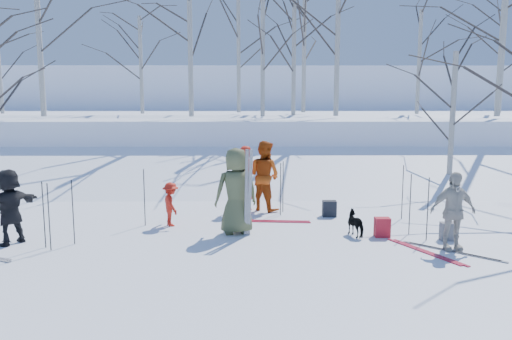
{
  "coord_description": "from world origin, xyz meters",
  "views": [
    {
      "loc": [
        -0.13,
        -10.0,
        3.0
      ],
      "look_at": [
        0.0,
        1.5,
        1.3
      ],
      "focal_mm": 35.0,
      "sensor_mm": 36.0,
      "label": 1
    }
  ],
  "objects_px": {
    "skier_red_north": "(244,179)",
    "skier_redor_behind": "(264,176)",
    "dog": "(357,223)",
    "skier_olive_center": "(236,191)",
    "skier_cream_east": "(453,211)",
    "skier_red_seated": "(171,204)",
    "skier_grey_west": "(10,207)",
    "backpack_red": "(382,227)",
    "backpack_dark": "(329,209)",
    "backpack_grey": "(448,231)"
  },
  "relations": [
    {
      "from": "skier_red_north",
      "to": "skier_redor_behind",
      "type": "height_order",
      "value": "skier_redor_behind"
    },
    {
      "from": "skier_red_north",
      "to": "dog",
      "type": "bearing_deg",
      "value": 90.71
    },
    {
      "from": "skier_olive_center",
      "to": "skier_cream_east",
      "type": "height_order",
      "value": "skier_olive_center"
    },
    {
      "from": "skier_red_seated",
      "to": "skier_grey_west",
      "type": "bearing_deg",
      "value": 90.11
    },
    {
      "from": "backpack_red",
      "to": "backpack_dark",
      "type": "bearing_deg",
      "value": 114.49
    },
    {
      "from": "skier_redor_behind",
      "to": "skier_cream_east",
      "type": "height_order",
      "value": "skier_redor_behind"
    },
    {
      "from": "backpack_red",
      "to": "backpack_grey",
      "type": "height_order",
      "value": "backpack_red"
    },
    {
      "from": "skier_redor_behind",
      "to": "dog",
      "type": "distance_m",
      "value": 3.23
    },
    {
      "from": "skier_red_north",
      "to": "skier_redor_behind",
      "type": "distance_m",
      "value": 0.55
    },
    {
      "from": "skier_red_seated",
      "to": "backpack_red",
      "type": "distance_m",
      "value": 4.81
    },
    {
      "from": "skier_redor_behind",
      "to": "skier_cream_east",
      "type": "distance_m",
      "value": 5.03
    },
    {
      "from": "skier_redor_behind",
      "to": "skier_grey_west",
      "type": "xyz_separation_m",
      "value": [
        -5.28,
        -3.02,
        -0.15
      ]
    },
    {
      "from": "backpack_grey",
      "to": "skier_grey_west",
      "type": "bearing_deg",
      "value": -179.05
    },
    {
      "from": "backpack_grey",
      "to": "skier_olive_center",
      "type": "bearing_deg",
      "value": 172.59
    },
    {
      "from": "skier_red_north",
      "to": "skier_red_seated",
      "type": "distance_m",
      "value": 2.3
    },
    {
      "from": "backpack_red",
      "to": "skier_red_north",
      "type": "bearing_deg",
      "value": 140.09
    },
    {
      "from": "backpack_dark",
      "to": "skier_red_north",
      "type": "bearing_deg",
      "value": 163.18
    },
    {
      "from": "skier_red_north",
      "to": "dog",
      "type": "height_order",
      "value": "skier_red_north"
    },
    {
      "from": "skier_grey_west",
      "to": "backpack_grey",
      "type": "xyz_separation_m",
      "value": [
        9.06,
        0.15,
        -0.59
      ]
    },
    {
      "from": "skier_grey_west",
      "to": "dog",
      "type": "bearing_deg",
      "value": 125.24
    },
    {
      "from": "backpack_dark",
      "to": "skier_red_seated",
      "type": "bearing_deg",
      "value": -167.17
    },
    {
      "from": "skier_red_seated",
      "to": "skier_grey_west",
      "type": "xyz_separation_m",
      "value": [
        -3.05,
        -1.41,
        0.26
      ]
    },
    {
      "from": "skier_red_seated",
      "to": "skier_red_north",
      "type": "bearing_deg",
      "value": -72.59
    },
    {
      "from": "skier_olive_center",
      "to": "backpack_red",
      "type": "distance_m",
      "value": 3.25
    },
    {
      "from": "skier_red_seated",
      "to": "skier_grey_west",
      "type": "height_order",
      "value": "skier_grey_west"
    },
    {
      "from": "skier_cream_east",
      "to": "backpack_dark",
      "type": "relative_size",
      "value": 3.89
    },
    {
      "from": "skier_red_seated",
      "to": "skier_cream_east",
      "type": "distance_m",
      "value": 6.13
    },
    {
      "from": "skier_grey_west",
      "to": "backpack_grey",
      "type": "bearing_deg",
      "value": 122.08
    },
    {
      "from": "skier_olive_center",
      "to": "skier_cream_east",
      "type": "xyz_separation_m",
      "value": [
        4.27,
        -1.23,
        -0.17
      ]
    },
    {
      "from": "skier_cream_east",
      "to": "backpack_grey",
      "type": "xyz_separation_m",
      "value": [
        0.19,
        0.65,
        -0.59
      ]
    },
    {
      "from": "skier_red_north",
      "to": "backpack_red",
      "type": "bearing_deg",
      "value": 95.11
    },
    {
      "from": "backpack_grey",
      "to": "backpack_dark",
      "type": "relative_size",
      "value": 0.95
    },
    {
      "from": "skier_red_north",
      "to": "backpack_red",
      "type": "distance_m",
      "value": 3.97
    },
    {
      "from": "skier_red_north",
      "to": "backpack_red",
      "type": "height_order",
      "value": "skier_red_north"
    },
    {
      "from": "skier_red_north",
      "to": "backpack_grey",
      "type": "xyz_separation_m",
      "value": [
        4.32,
        -2.79,
        -0.67
      ]
    },
    {
      "from": "skier_red_north",
      "to": "skier_grey_west",
      "type": "height_order",
      "value": "skier_red_north"
    },
    {
      "from": "skier_grey_west",
      "to": "backpack_red",
      "type": "relative_size",
      "value": 3.71
    },
    {
      "from": "dog",
      "to": "skier_redor_behind",
      "type": "bearing_deg",
      "value": -74.45
    },
    {
      "from": "skier_redor_behind",
      "to": "skier_red_north",
      "type": "bearing_deg",
      "value": 48.11
    },
    {
      "from": "skier_cream_east",
      "to": "skier_red_north",
      "type": "bearing_deg",
      "value": 134.87
    },
    {
      "from": "skier_red_seated",
      "to": "backpack_dark",
      "type": "xyz_separation_m",
      "value": [
        3.85,
        0.88,
        -0.31
      ]
    },
    {
      "from": "skier_red_seated",
      "to": "backpack_red",
      "type": "xyz_separation_m",
      "value": [
        4.7,
        -0.99,
        -0.3
      ]
    },
    {
      "from": "backpack_grey",
      "to": "backpack_dark",
      "type": "distance_m",
      "value": 3.04
    },
    {
      "from": "skier_red_north",
      "to": "skier_redor_behind",
      "type": "xyz_separation_m",
      "value": [
        0.54,
        0.08,
        0.06
      ]
    },
    {
      "from": "skier_grey_west",
      "to": "dog",
      "type": "relative_size",
      "value": 2.39
    },
    {
      "from": "skier_grey_west",
      "to": "backpack_dark",
      "type": "xyz_separation_m",
      "value": [
        6.9,
        2.29,
        -0.58
      ]
    },
    {
      "from": "skier_grey_west",
      "to": "skier_red_seated",
      "type": "bearing_deg",
      "value": 145.96
    },
    {
      "from": "skier_grey_west",
      "to": "backpack_dark",
      "type": "bearing_deg",
      "value": 139.48
    },
    {
      "from": "skier_olive_center",
      "to": "backpack_grey",
      "type": "relative_size",
      "value": 5.01
    },
    {
      "from": "skier_red_north",
      "to": "backpack_red",
      "type": "xyz_separation_m",
      "value": [
        3.01,
        -2.51,
        -0.65
      ]
    }
  ]
}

